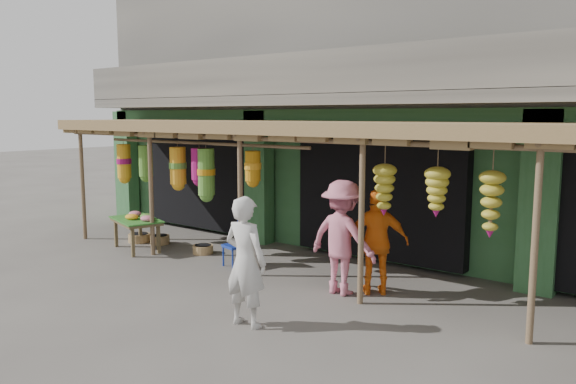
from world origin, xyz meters
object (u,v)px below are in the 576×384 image
Objects in this scene: flower_table at (137,221)px; person_front at (245,262)px; blue_chair at (239,242)px; person_shopper at (342,237)px; person_vendor at (377,242)px.

flower_table is 5.16m from person_front.
flower_table is at bearing -156.09° from blue_chair.
person_shopper reaches higher than flower_table.
person_front reaches higher than flower_table.
person_shopper is at bearing 0.07° from person_vendor.
blue_chair is 0.47× the size of person_front.
person_shopper is at bearing 19.85° from flower_table.
person_vendor is 0.57m from person_shopper.
flower_table is 2.65m from blue_chair.
person_shopper reaches higher than blue_chair.
person_front is 1.06× the size of person_vendor.
blue_chair reaches higher than flower_table.
person_shopper reaches higher than person_front.
flower_table is 1.76× the size of blue_chair.
flower_table is 5.58m from person_vendor.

